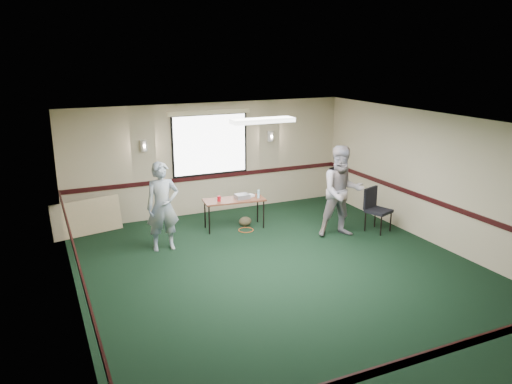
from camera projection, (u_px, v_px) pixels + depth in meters
name	position (u px, v px, depth m)	size (l,w,h in m)	color
ground	(286.00, 274.00, 8.97)	(8.00, 8.00, 0.00)	black
room_shell	(240.00, 165.00, 10.40)	(8.00, 8.02, 8.00)	tan
folding_table	(234.00, 201.00, 11.14)	(1.41, 0.69, 0.68)	#582B19
projector	(242.00, 196.00, 11.16)	(0.30, 0.25, 0.10)	gray
game_console	(250.00, 196.00, 11.33)	(0.19, 0.15, 0.05)	white
red_cup	(219.00, 199.00, 10.96)	(0.08, 0.08, 0.12)	#AC0B17
water_bottle	(258.00, 194.00, 11.19)	(0.06, 0.06, 0.19)	#8ACBE2
duffel_bag	(245.00, 221.00, 11.43)	(0.30, 0.23, 0.21)	#453C27
cable_coil	(246.00, 230.00, 11.15)	(0.34, 0.34, 0.02)	#B44616
folded_table	(87.00, 217.00, 10.83)	(1.50, 0.06, 0.77)	tan
conference_chair	(375.00, 206.00, 11.02)	(0.62, 0.63, 0.97)	black
person_left	(163.00, 207.00, 9.88)	(0.66, 0.43, 1.80)	#435D94
person_right	(342.00, 192.00, 10.59)	(0.96, 0.75, 1.97)	#7287B2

